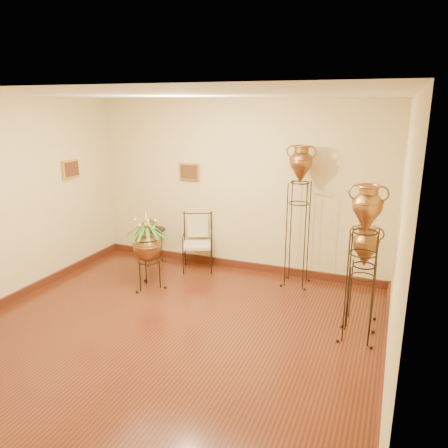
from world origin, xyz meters
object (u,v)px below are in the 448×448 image
at_px(amphora_tall, 298,215).
at_px(side_table, 154,245).
at_px(amphora_mid, 362,263).
at_px(planter_urn, 147,244).
at_px(armchair, 198,243).

height_order(amphora_tall, side_table, amphora_tall).
distance_m(amphora_mid, planter_urn, 3.12).
bearing_deg(amphora_tall, armchair, 180.00).
relative_size(amphora_mid, planter_urn, 1.51).
relative_size(amphora_tall, amphora_mid, 1.15).
height_order(amphora_tall, planter_urn, amphora_tall).
height_order(amphora_tall, amphora_mid, amphora_tall).
height_order(amphora_mid, armchair, amphora_mid).
distance_m(planter_urn, side_table, 1.15).
bearing_deg(armchair, amphora_mid, -48.78).
height_order(amphora_mid, planter_urn, amphora_mid).
relative_size(amphora_mid, side_table, 2.41).
relative_size(amphora_mid, armchair, 2.01).
bearing_deg(amphora_tall, planter_urn, -154.64).
bearing_deg(amphora_mid, side_table, 159.52).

